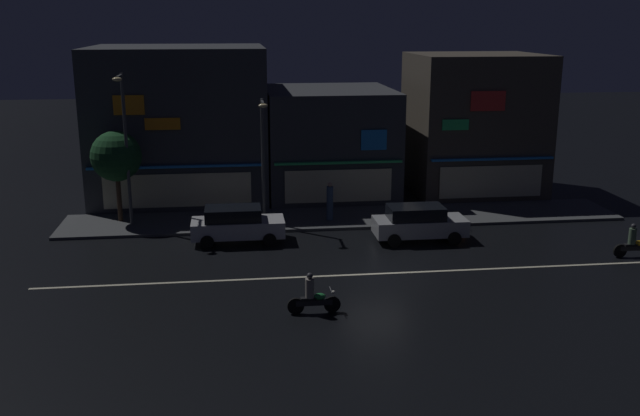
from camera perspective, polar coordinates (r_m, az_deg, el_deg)
ground_plane at (r=29.26m, az=4.51°, el=-5.31°), size 140.00×140.00×0.00m
lane_divider_stripe at (r=29.25m, az=4.51°, el=-5.30°), size 27.35×0.16×0.01m
sidewalk_far at (r=37.08m, az=1.95°, el=-0.78°), size 28.79×4.10×0.14m
storefront_left_block at (r=42.29m, az=0.70°, el=5.38°), size 7.35×8.19×6.19m
storefront_center_block at (r=42.17m, az=-11.15°, el=6.75°), size 9.71×8.86×8.63m
storefront_right_block at (r=43.49m, az=12.25°, el=6.62°), size 7.37×6.83×8.16m
streetlamp_west at (r=35.65m, az=-15.38°, el=5.41°), size 0.44×1.64×7.49m
streetlamp_mid at (r=34.91m, az=-4.60°, el=4.62°), size 0.44×1.64×6.25m
pedestrian_on_sidewalk at (r=36.18m, az=0.79°, el=0.46°), size 0.34×0.34×1.97m
street_tree at (r=36.92m, az=-16.06°, el=4.00°), size 2.53×2.53×4.61m
parked_car_near_kerb at (r=33.28m, az=-6.71°, el=-1.28°), size 4.30×1.98×1.67m
parked_car_trailing at (r=33.60m, az=7.93°, el=-1.16°), size 4.30×1.98×1.67m
motorcycle_lead at (r=33.92m, az=23.89°, el=-2.59°), size 1.90×0.60×1.52m
motorcycle_following at (r=25.21m, az=-0.60°, el=-7.12°), size 1.90×0.60×1.52m
traffic_cone at (r=35.85m, az=11.61°, el=-1.29°), size 0.36×0.36×0.55m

